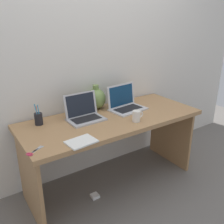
# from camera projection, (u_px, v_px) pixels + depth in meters

# --- Properties ---
(ground_plane) EXTENTS (6.00, 6.00, 0.00)m
(ground_plane) POSITION_uv_depth(u_px,v_px,m) (112.00, 182.00, 2.52)
(ground_plane) COLOR slate
(back_wall) EXTENTS (4.40, 0.04, 2.40)m
(back_wall) POSITION_uv_depth(u_px,v_px,m) (90.00, 59.00, 2.39)
(back_wall) COLOR silver
(back_wall) RESTS_ON ground
(desk) EXTENTS (1.68, 0.69, 0.72)m
(desk) POSITION_uv_depth(u_px,v_px,m) (112.00, 131.00, 2.31)
(desk) COLOR #AD7F51
(desk) RESTS_ON ground
(laptop_left) EXTENTS (0.32, 0.24, 0.23)m
(laptop_left) POSITION_uv_depth(u_px,v_px,m) (84.00, 112.00, 2.20)
(laptop_left) COLOR #B2B2B7
(laptop_left) RESTS_ON desk
(laptop_right) EXTENTS (0.37, 0.27, 0.24)m
(laptop_right) POSITION_uv_depth(u_px,v_px,m) (125.00, 103.00, 2.44)
(laptop_right) COLOR silver
(laptop_right) RESTS_ON desk
(green_vase) EXTENTS (0.20, 0.20, 0.24)m
(green_vase) POSITION_uv_depth(u_px,v_px,m) (96.00, 98.00, 2.44)
(green_vase) COLOR #75934C
(green_vase) RESTS_ON desk
(notebook_stack) EXTENTS (0.23, 0.18, 0.01)m
(notebook_stack) POSITION_uv_depth(u_px,v_px,m) (81.00, 142.00, 1.80)
(notebook_stack) COLOR white
(notebook_stack) RESTS_ON desk
(coffee_mug) EXTENTS (0.11, 0.07, 0.10)m
(coffee_mug) POSITION_uv_depth(u_px,v_px,m) (137.00, 116.00, 2.15)
(coffee_mug) COLOR white
(coffee_mug) RESTS_ON desk
(pen_cup) EXTENTS (0.07, 0.07, 0.19)m
(pen_cup) POSITION_uv_depth(u_px,v_px,m) (39.00, 119.00, 2.08)
(pen_cup) COLOR black
(pen_cup) RESTS_ON desk
(scissors) EXTENTS (0.14, 0.10, 0.01)m
(scissors) POSITION_uv_depth(u_px,v_px,m) (32.00, 152.00, 1.66)
(scissors) COLOR #B7B7BC
(scissors) RESTS_ON desk
(power_brick) EXTENTS (0.07, 0.07, 0.03)m
(power_brick) POSITION_uv_depth(u_px,v_px,m) (95.00, 196.00, 2.30)
(power_brick) COLOR white
(power_brick) RESTS_ON ground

